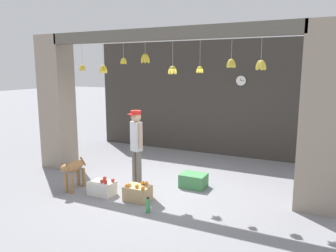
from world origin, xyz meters
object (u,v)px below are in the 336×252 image
at_px(dog, 74,169).
at_px(shopkeeper, 136,143).
at_px(fruit_crate_oranges, 138,193).
at_px(produce_box_green, 193,181).
at_px(fruit_crate_apples, 102,188).
at_px(water_bottle, 148,205).
at_px(wall_clock, 241,81).

height_order(dog, shopkeeper, shopkeeper).
xyz_separation_m(fruit_crate_oranges, produce_box_green, (0.71, 1.12, -0.00)).
bearing_deg(shopkeeper, fruit_crate_apples, 74.18).
height_order(shopkeeper, water_bottle, shopkeeper).
distance_m(dog, produce_box_green, 2.53).
distance_m(fruit_crate_oranges, produce_box_green, 1.33).
bearing_deg(water_bottle, shopkeeper, 130.23).
distance_m(produce_box_green, wall_clock, 3.49).
bearing_deg(shopkeeper, produce_box_green, -131.32).
height_order(fruit_crate_apples, produce_box_green, fruit_crate_apples).
bearing_deg(water_bottle, wall_clock, 83.20).
relative_size(produce_box_green, wall_clock, 1.86).
xyz_separation_m(shopkeeper, fruit_crate_apples, (-0.44, -0.62, -0.83)).
bearing_deg(dog, fruit_crate_apples, 87.38).
bearing_deg(shopkeeper, dog, 49.79).
bearing_deg(water_bottle, fruit_crate_apples, 165.60).
height_order(shopkeeper, wall_clock, wall_clock).
relative_size(produce_box_green, water_bottle, 1.87).
distance_m(shopkeeper, produce_box_green, 1.47).
xyz_separation_m(shopkeeper, wall_clock, (1.31, 3.41, 1.19)).
relative_size(dog, shopkeeper, 0.49).
xyz_separation_m(shopkeeper, fruit_crate_oranges, (0.34, -0.53, -0.83)).
bearing_deg(fruit_crate_oranges, wall_clock, 76.15).
relative_size(dog, wall_clock, 2.82).
relative_size(fruit_crate_apples, produce_box_green, 0.96).
bearing_deg(wall_clock, fruit_crate_apples, -113.47).
bearing_deg(produce_box_green, dog, -150.14).
bearing_deg(wall_clock, shopkeeper, -111.04).
relative_size(shopkeeper, produce_box_green, 3.11).
distance_m(dog, fruit_crate_apples, 0.75).
xyz_separation_m(dog, wall_clock, (2.44, 4.08, 1.72)).
bearing_deg(fruit_crate_oranges, produce_box_green, 57.71).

